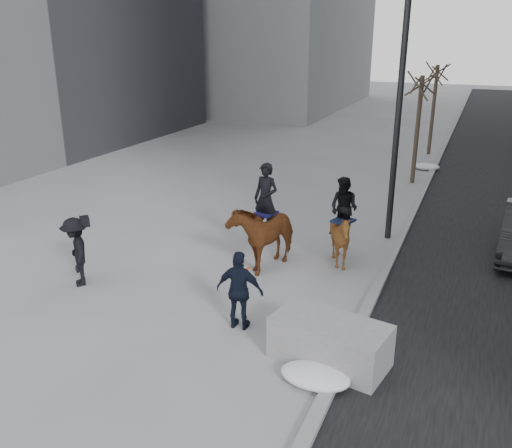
% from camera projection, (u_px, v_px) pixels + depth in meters
% --- Properties ---
extents(ground, '(120.00, 120.00, 0.00)m').
position_uv_depth(ground, '(236.00, 299.00, 12.92)').
color(ground, gray).
rests_on(ground, ground).
extents(curb, '(0.25, 90.00, 0.12)m').
position_uv_depth(curb, '(420.00, 198.00, 20.47)').
color(curb, gray).
rests_on(curb, ground).
extents(planter, '(2.35, 1.47, 0.87)m').
position_uv_depth(planter, '(330.00, 342.00, 10.32)').
color(planter, gray).
rests_on(planter, ground).
extents(tree_near, '(1.20, 1.20, 4.85)m').
position_uv_depth(tree_near, '(418.00, 125.00, 21.97)').
color(tree_near, '#372920').
rests_on(tree_near, ground).
extents(tree_far, '(1.20, 1.20, 4.94)m').
position_uv_depth(tree_far, '(434.00, 106.00, 27.24)').
color(tree_far, '#3C2E23').
rests_on(tree_far, ground).
extents(mounted_left, '(1.41, 2.32, 2.80)m').
position_uv_depth(mounted_left, '(264.00, 229.00, 14.47)').
color(mounted_left, '#4B220F').
rests_on(mounted_left, ground).
extents(mounted_right, '(1.69, 1.79, 2.44)m').
position_uv_depth(mounted_right, '(341.00, 232.00, 14.42)').
color(mounted_right, '#502910').
rests_on(mounted_right, ground).
extents(feeder, '(1.06, 0.90, 1.75)m').
position_uv_depth(feeder, '(240.00, 291.00, 11.38)').
color(feeder, black).
rests_on(feeder, ground).
extents(camera_crew, '(1.26, 1.26, 1.75)m').
position_uv_depth(camera_crew, '(76.00, 252.00, 13.37)').
color(camera_crew, black).
rests_on(camera_crew, ground).
extents(lamppost, '(0.25, 0.81, 9.09)m').
position_uv_depth(lamppost, '(402.00, 70.00, 15.02)').
color(lamppost, black).
rests_on(lamppost, ground).
extents(snow_piles, '(1.29, 18.15, 0.33)m').
position_uv_depth(snow_piles, '(388.00, 239.00, 16.22)').
color(snow_piles, silver).
rests_on(snow_piles, ground).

